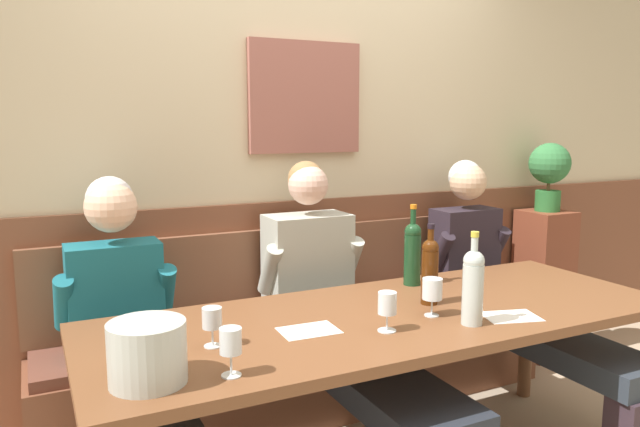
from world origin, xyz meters
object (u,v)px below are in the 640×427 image
at_px(dining_table, 390,330).
at_px(wine_bottle_clear_water, 430,269).
at_px(person_left_seat, 130,353).
at_px(ice_bucket, 147,353).
at_px(wine_glass_left_end, 387,304).
at_px(wine_bottle_green_tall, 473,284).
at_px(person_right_seat, 511,291).
at_px(wine_glass_center_front, 212,320).
at_px(wine_glass_by_bottle, 433,291).
at_px(wine_bottle_amber_mid, 412,251).
at_px(wall_bench, 312,358).
at_px(wine_glass_mid_right, 231,344).
at_px(potted_plant, 549,169).
at_px(person_center_left_seat, 341,316).

relative_size(dining_table, wine_bottle_clear_water, 7.03).
height_order(person_left_seat, ice_bucket, person_left_seat).
relative_size(dining_table, wine_glass_left_end, 16.31).
bearing_deg(dining_table, wine_bottle_clear_water, 7.96).
distance_m(wine_bottle_green_tall, wine_glass_left_end, 0.34).
bearing_deg(person_right_seat, person_left_seat, -180.00).
xyz_separation_m(wine_glass_center_front, wine_glass_by_bottle, (0.86, -0.06, 0.01)).
distance_m(person_left_seat, wine_glass_by_bottle, 1.18).
bearing_deg(wine_bottle_amber_mid, wine_bottle_clear_water, -111.08).
height_order(dining_table, wine_glass_center_front, wine_glass_center_front).
bearing_deg(ice_bucket, wine_bottle_green_tall, -0.44).
bearing_deg(wall_bench, ice_bucket, -135.58).
xyz_separation_m(person_right_seat, wine_glass_center_front, (-1.69, -0.37, 0.21)).
xyz_separation_m(wine_bottle_amber_mid, wine_glass_mid_right, (-1.07, -0.61, -0.06)).
relative_size(ice_bucket, wine_bottle_amber_mid, 0.60).
height_order(wine_bottle_green_tall, potted_plant, potted_plant).
xyz_separation_m(wine_bottle_amber_mid, wine_glass_center_front, (-1.05, -0.36, -0.07)).
bearing_deg(person_center_left_seat, potted_plant, 13.70).
bearing_deg(dining_table, wine_bottle_amber_mid, 44.29).
distance_m(wall_bench, dining_table, 0.82).
height_order(person_center_left_seat, wine_glass_center_front, person_center_left_seat).
distance_m(wine_bottle_clear_water, wine_glass_center_front, 0.95).
xyz_separation_m(wall_bench, person_right_seat, (0.95, -0.39, 0.34)).
relative_size(person_right_seat, ice_bucket, 5.88).
bearing_deg(person_center_left_seat, dining_table, -84.56).
xyz_separation_m(wall_bench, wine_glass_center_front, (-0.73, -0.77, 0.55)).
xyz_separation_m(ice_bucket, wine_glass_center_front, (0.25, 0.20, 0.00)).
bearing_deg(wine_glass_mid_right, wine_bottle_clear_water, 18.98).
distance_m(person_center_left_seat, wine_glass_left_end, 0.57).
relative_size(person_left_seat, wine_glass_by_bottle, 8.86).
xyz_separation_m(ice_bucket, wine_glass_by_bottle, (1.10, 0.13, 0.01)).
bearing_deg(wine_glass_by_bottle, person_left_seat, 157.82).
distance_m(wine_bottle_green_tall, wine_glass_center_front, 0.96).
relative_size(person_left_seat, wine_glass_mid_right, 8.95).
xyz_separation_m(wine_bottle_clear_water, wine_glass_mid_right, (-0.96, -0.33, -0.05)).
bearing_deg(wall_bench, wine_bottle_clear_water, -73.15).
relative_size(person_center_left_seat, ice_bucket, 5.91).
bearing_deg(wine_glass_by_bottle, person_center_left_seat, 108.91).
bearing_deg(wine_glass_by_bottle, wine_glass_left_end, -165.18).
xyz_separation_m(person_left_seat, wine_bottle_clear_water, (1.16, -0.30, 0.27)).
xyz_separation_m(wine_bottle_green_tall, wine_glass_mid_right, (-0.95, -0.05, -0.05)).
bearing_deg(person_center_left_seat, wine_bottle_amber_mid, -6.31).
distance_m(person_left_seat, person_center_left_seat, 0.92).
height_order(person_right_seat, wine_glass_mid_right, person_right_seat).
relative_size(wall_bench, wine_glass_by_bottle, 17.86).
relative_size(wall_bench, potted_plant, 6.32).
height_order(wall_bench, wine_glass_center_front, wall_bench).
bearing_deg(person_left_seat, ice_bucket, -93.09).
distance_m(person_right_seat, wine_glass_left_end, 1.21).
xyz_separation_m(person_center_left_seat, wine_glass_mid_right, (-0.72, -0.65, 0.21)).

